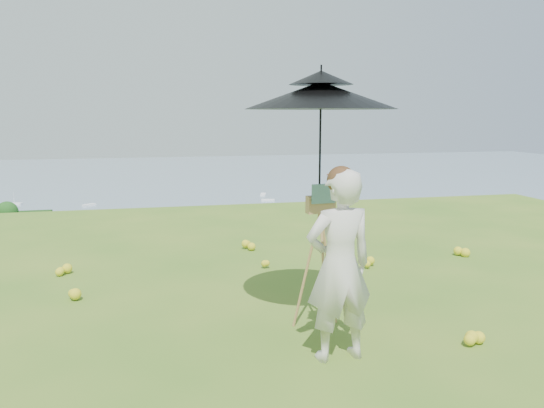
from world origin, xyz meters
name	(u,v)px	position (x,y,z in m)	size (l,w,h in m)	color
ground	(372,314)	(0.00, 0.00, 0.00)	(14.00, 14.00, 0.00)	#457621
shoreline_tier	(173,359)	(0.00, 75.00, -36.00)	(170.00, 28.00, 8.00)	#70685A
bay_water	(158,195)	(0.00, 240.00, -34.00)	(700.00, 700.00, 0.00)	#728FA3
slope_trees	(187,334)	(0.00, 35.00, -15.00)	(110.00, 50.00, 6.00)	#164916
harbor_town	(172,320)	(0.00, 75.00, -29.50)	(110.00, 22.00, 5.00)	silver
moored_boats	(120,232)	(-12.50, 161.00, -33.65)	(140.00, 140.00, 0.70)	white
wildflowers	(362,300)	(0.00, 0.25, 0.06)	(10.00, 10.50, 0.12)	yellow
painter	(339,266)	(-0.68, -0.87, 0.80)	(0.58, 0.38, 1.60)	silver
field_easel	(320,258)	(-0.65, -0.26, 0.70)	(0.53, 0.53, 1.41)	#A87C46
sun_umbrella	(320,139)	(-0.66, -0.23, 1.81)	(1.37, 1.37, 1.30)	black
painter_cap	(341,174)	(-0.68, -0.87, 1.56)	(0.22, 0.26, 0.10)	#BF6968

